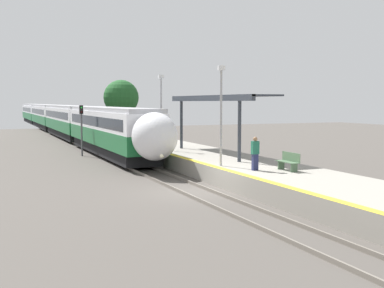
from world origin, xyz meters
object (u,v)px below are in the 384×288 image
railway_signal (82,125)px  lamppost_mid (161,107)px  train (57,117)px  person_waiting (255,153)px  lamppost_near (221,109)px  platform_bench (289,161)px

railway_signal → lamppost_mid: lamppost_mid is taller
train → lamppost_mid: bearing=-86.4°
person_waiting → lamppost_near: (-0.78, 2.15, 2.13)m
platform_bench → person_waiting: size_ratio=0.88×
lamppost_mid → railway_signal: bearing=122.0°
lamppost_near → platform_bench: bearing=-52.2°
railway_signal → person_waiting: bearing=-74.5°
lamppost_near → lamppost_mid: same height
lamppost_near → lamppost_mid: bearing=90.0°
platform_bench → person_waiting: (-1.47, 0.75, 0.39)m
lamppost_near → lamppost_mid: size_ratio=1.00×
train → person_waiting: (3.01, -46.84, -0.42)m
platform_bench → person_waiting: bearing=153.1°
railway_signal → lamppost_near: lamppost_near is taller
person_waiting → platform_bench: bearing=-26.9°
railway_signal → train: bearing=86.0°
train → railway_signal: railway_signal is taller
train → platform_bench: train is taller
person_waiting → lamppost_near: size_ratio=0.32×
railway_signal → platform_bench: bearing=-71.0°
train → railway_signal: (-2.02, -28.74, 0.27)m
train → lamppost_near: lamppost_near is taller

